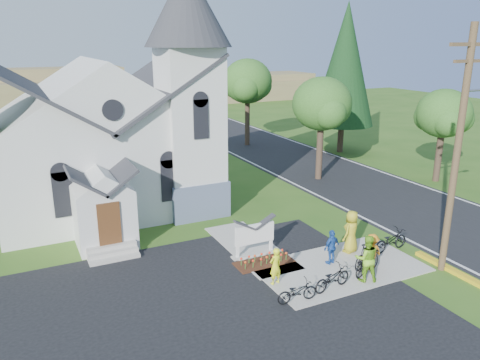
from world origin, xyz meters
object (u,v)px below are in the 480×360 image
cyclist_3 (372,252)px  bike_4 (391,240)px  cyclist_1 (366,258)px  bike_0 (297,292)px  cyclist_2 (332,247)px  bike_3 (366,254)px  bike_2 (332,278)px  cyclist_0 (275,266)px  bike_1 (368,262)px  utility_pole (459,145)px  church_sign (255,234)px  cyclist_4 (351,232)px

cyclist_3 → bike_4: cyclist_3 is taller
cyclist_1 → bike_0: bearing=27.0°
cyclist_1 → cyclist_2: 1.87m
cyclist_3 → bike_3: 0.32m
bike_0 → bike_2: (1.72, 0.18, 0.05)m
bike_2 → cyclist_0: bearing=43.0°
cyclist_0 → bike_0: bearing=79.7°
cyclist_1 → bike_1: size_ratio=1.09×
utility_pole → cyclist_3: bearing=154.7°
bike_3 → church_sign: bearing=28.3°
cyclist_2 → bike_3: cyclist_2 is taller
cyclist_0 → bike_3: 4.24m
cyclist_4 → cyclist_1: bearing=42.9°
cyclist_1 → cyclist_2: (-0.32, 1.83, -0.20)m
bike_1 → cyclist_4: (0.74, 2.01, 0.45)m
bike_0 → bike_1: bike_1 is taller
cyclist_0 → bike_4: bearing=170.9°
cyclist_2 → bike_3: bearing=129.2°
utility_pole → cyclist_4: (-2.51, 3.02, -4.36)m
church_sign → bike_1: size_ratio=1.23×
bike_0 → cyclist_1: 3.39m
cyclist_2 → cyclist_4: (1.50, 0.57, 0.21)m
bike_1 → bike_4: (2.44, 1.27, -0.02)m
cyclist_3 → bike_3: (-0.06, 0.23, -0.21)m
cyclist_2 → church_sign: bearing=-54.1°
utility_pole → cyclist_4: 5.87m
church_sign → cyclist_1: cyclist_1 is taller
bike_0 → bike_2: bearing=-79.6°
bike_0 → cyclist_0: bearing=5.7°
cyclist_4 → cyclist_3: bearing=59.6°
bike_2 → bike_4: bearing=-79.5°
cyclist_0 → cyclist_2: (3.06, 0.45, 0.01)m
bike_4 → cyclist_2: bearing=81.6°
cyclist_0 → cyclist_3: size_ratio=0.98×
cyclist_0 → cyclist_4: (4.56, 1.02, 0.23)m
bike_2 → cyclist_4: size_ratio=0.91×
cyclist_2 → bike_4: size_ratio=0.79×
bike_2 → bike_3: bearing=-79.3°
cyclist_4 → bike_4: (1.70, -0.74, -0.47)m
cyclist_3 → cyclist_0: bearing=-11.8°
bike_0 → bike_3: size_ratio=0.85×
bike_2 → cyclist_3: (2.51, 0.67, 0.31)m
cyclist_0 → bike_3: (4.22, -0.45, -0.19)m
bike_2 → cyclist_4: (2.80, 2.37, 0.51)m
church_sign → cyclist_1: size_ratio=1.13×
bike_0 → bike_4: 6.48m
bike_0 → bike_2: size_ratio=0.89×
cyclist_1 → bike_4: size_ratio=1.00×
church_sign → cyclist_3: (3.77, -3.38, -0.20)m
bike_4 → bike_0: bearing=101.0°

